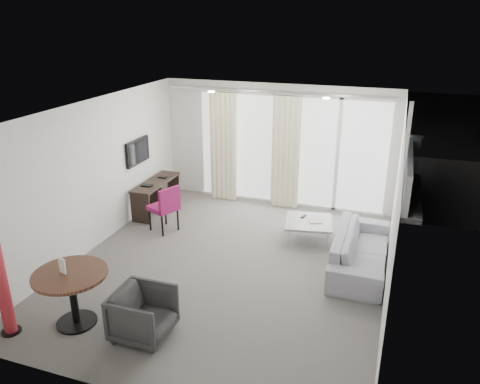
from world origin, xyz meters
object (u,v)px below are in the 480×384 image
(desk_chair, at_px, (163,208))
(red_lamp, at_px, (3,290))
(desk, at_px, (157,196))
(rattan_chair_a, at_px, (318,171))
(round_table, at_px, (73,298))
(sofa, at_px, (361,250))
(tub_armchair, at_px, (143,314))
(rattan_chair_b, at_px, (369,173))
(coffee_table, at_px, (308,230))

(desk_chair, xyz_separation_m, red_lamp, (-0.46, -3.44, 0.18))
(desk, height_order, rattan_chair_a, rattan_chair_a)
(round_table, relative_size, sofa, 0.46)
(tub_armchair, bearing_deg, red_lamp, 106.34)
(red_lamp, distance_m, rattan_chair_a, 7.47)
(desk_chair, bearing_deg, tub_armchair, -42.82)
(tub_armchair, bearing_deg, rattan_chair_a, -10.32)
(rattan_chair_b, bearing_deg, desk_chair, -113.84)
(round_table, height_order, sofa, round_table)
(desk, bearing_deg, rattan_chair_b, 33.42)
(round_table, xyz_separation_m, rattan_chair_a, (2.12, 6.47, -0.02))
(red_lamp, bearing_deg, desk_chair, 82.34)
(desk, height_order, round_table, round_table)
(tub_armchair, relative_size, rattan_chair_b, 0.83)
(desk, relative_size, desk_chair, 1.53)
(red_lamp, distance_m, sofa, 5.30)
(desk, xyz_separation_m, sofa, (4.30, -1.00, -0.02))
(red_lamp, xyz_separation_m, tub_armchair, (1.71, 0.51, -0.32))
(rattan_chair_a, bearing_deg, red_lamp, -129.14)
(coffee_table, bearing_deg, desk_chair, -169.33)
(desk_chair, distance_m, rattan_chair_b, 4.99)
(tub_armchair, bearing_deg, sofa, -42.63)
(desk_chair, bearing_deg, coffee_table, 34.83)
(sofa, relative_size, rattan_chair_a, 2.87)
(desk_chair, xyz_separation_m, tub_armchair, (1.24, -2.93, -0.13))
(desk_chair, bearing_deg, round_table, -61.34)
(desk, height_order, sofa, desk)
(tub_armchair, height_order, sofa, tub_armchair)
(rattan_chair_a, relative_size, rattan_chair_b, 0.85)
(tub_armchair, bearing_deg, desk_chair, 22.57)
(round_table, xyz_separation_m, tub_armchair, (1.01, 0.07, -0.06))
(red_lamp, xyz_separation_m, coffee_table, (3.17, 3.95, -0.46))
(desk_chair, relative_size, coffee_table, 1.11)
(desk, xyz_separation_m, red_lamp, (0.12, -4.24, 0.32))
(desk_chair, height_order, red_lamp, red_lamp)
(round_table, distance_m, red_lamp, 0.87)
(desk_chair, distance_m, red_lamp, 3.48)
(round_table, xyz_separation_m, red_lamp, (-0.70, -0.44, 0.26))
(red_lamp, bearing_deg, round_table, 32.40)
(desk_chair, xyz_separation_m, sofa, (3.71, -0.20, -0.15))
(desk, xyz_separation_m, round_table, (0.82, -3.79, 0.06))
(desk_chair, relative_size, red_lamp, 0.72)
(round_table, xyz_separation_m, sofa, (3.48, 2.80, -0.08))
(desk, relative_size, tub_armchair, 1.95)
(rattan_chair_a, bearing_deg, tub_armchair, -116.83)
(coffee_table, xyz_separation_m, rattan_chair_b, (0.83, 3.01, 0.25))
(red_lamp, xyz_separation_m, sofa, (4.18, 3.24, -0.34))
(red_lamp, xyz_separation_m, rattan_chair_a, (2.82, 6.92, -0.27))
(round_table, xyz_separation_m, rattan_chair_b, (3.30, 6.51, 0.05))
(desk, distance_m, rattan_chair_b, 4.94)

